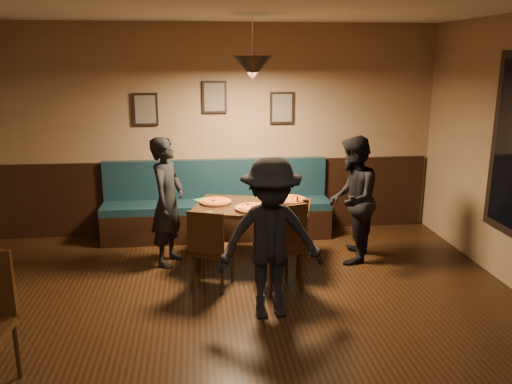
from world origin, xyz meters
TOP-DOWN VIEW (x-y plane):
  - floor at (0.00, 0.00)m, footprint 7.00×7.00m
  - wall_back at (0.00, 3.50)m, footprint 6.00×0.00m
  - wainscot at (0.00, 3.47)m, footprint 5.88×0.06m
  - booth_bench at (0.00, 3.20)m, footprint 3.00×0.60m
  - picture_left at (-0.90, 3.47)m, footprint 0.32×0.04m
  - picture_center at (0.00, 3.47)m, footprint 0.32×0.04m
  - picture_right at (0.90, 3.47)m, footprint 0.32×0.04m
  - pendant_lamp at (0.37, 2.25)m, footprint 0.44×0.44m
  - dining_table at (0.37, 2.25)m, footprint 1.48×1.15m
  - chair_near_left at (-0.12, 1.64)m, footprint 0.50×0.50m
  - chair_near_right at (0.58, 1.54)m, footprint 0.52×0.52m
  - diner_left at (-0.60, 2.35)m, footprint 0.52×0.64m
  - diner_right at (1.54, 2.20)m, footprint 0.80×0.89m
  - diner_front at (0.40, 0.94)m, footprint 1.02×0.65m
  - pizza_a at (-0.05, 2.39)m, footprint 0.40×0.40m
  - pizza_b at (0.35, 2.07)m, footprint 0.44×0.44m
  - pizza_c at (0.84, 2.38)m, footprint 0.49×0.49m
  - soda_glass at (0.93, 1.93)m, footprint 0.07×0.07m
  - tabasco_bottle at (0.89, 2.23)m, footprint 0.03×0.03m
  - napkin_a at (-0.20, 2.54)m, footprint 0.23×0.23m
  - napkin_b at (-0.17, 1.96)m, footprint 0.19×0.19m
  - cutlery_set at (0.35, 1.85)m, footprint 0.20×0.04m

SIDE VIEW (x-z plane):
  - floor at x=0.00m, z-range 0.00..0.00m
  - dining_table at x=0.37m, z-range 0.00..0.70m
  - chair_near_left at x=-0.12m, z-range 0.00..0.87m
  - chair_near_right at x=0.58m, z-range 0.00..0.95m
  - wainscot at x=0.00m, z-range 0.00..1.00m
  - booth_bench at x=0.00m, z-range 0.00..1.00m
  - cutlery_set at x=0.35m, z-range 0.70..0.71m
  - napkin_b at x=-0.17m, z-range 0.70..0.71m
  - napkin_a at x=-0.20m, z-range 0.70..0.71m
  - pizza_a at x=-0.05m, z-range 0.70..0.74m
  - pizza_c at x=0.84m, z-range 0.70..0.74m
  - pizza_b at x=0.35m, z-range 0.70..0.75m
  - diner_right at x=1.54m, z-range 0.00..1.49m
  - diner_left at x=-0.60m, z-range 0.00..1.50m
  - diner_front at x=0.40m, z-range 0.00..1.51m
  - tabasco_bottle at x=0.89m, z-range 0.70..0.82m
  - soda_glass at x=0.93m, z-range 0.70..0.85m
  - wall_back at x=0.00m, z-range -1.60..4.40m
  - picture_left at x=-0.90m, z-range 1.49..1.91m
  - picture_right at x=0.90m, z-range 1.49..1.91m
  - picture_center at x=0.00m, z-range 1.64..2.06m
  - pendant_lamp at x=0.37m, z-range 2.12..2.38m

